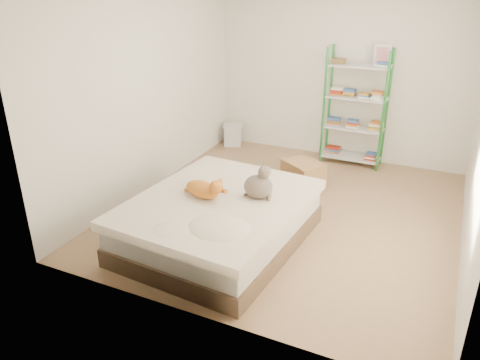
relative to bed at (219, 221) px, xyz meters
The scene contains 7 objects.
room 1.50m from the bed, 66.16° to the left, with size 3.81×4.21×2.61m.
bed is the anchor object (origin of this frame).
orange_cat 0.40m from the bed, behind, with size 0.50×0.27×0.20m, color orange, non-canonical shape.
grey_cat 0.59m from the bed, 29.70° to the left, with size 0.27×0.32×0.36m, color #685B4B, non-canonical shape.
shelf_unit 3.01m from the bed, 75.51° to the left, with size 0.88×0.36×1.74m.
cardboard_box 1.77m from the bed, 78.39° to the left, with size 0.63×0.66×0.40m.
white_bin 3.08m from the bed, 113.22° to the left, with size 0.38×0.36×0.35m.
Camera 1 is at (1.58, -4.78, 2.62)m, focal length 35.00 mm.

